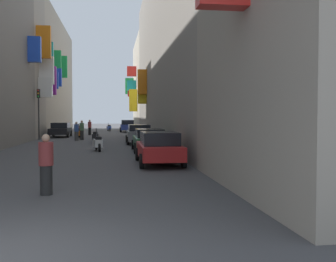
# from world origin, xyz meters

# --- Properties ---
(ground_plane) EXTENTS (140.00, 140.00, 0.00)m
(ground_plane) POSITION_xyz_m (0.00, 30.00, 0.00)
(ground_plane) COLOR #424244
(building_left_mid_a) EXTENTS (7.31, 5.33, 19.58)m
(building_left_mid_a) POSITION_xyz_m (-7.96, 31.99, 9.75)
(building_left_mid_a) COLOR gray
(building_left_mid_a) RESTS_ON ground
(building_left_mid_b) EXTENTS (7.01, 25.34, 14.47)m
(building_left_mid_b) POSITION_xyz_m (-7.99, 47.32, 7.24)
(building_left_mid_b) COLOR #9E9384
(building_left_mid_b) RESTS_ON ground
(building_right_mid_a) EXTENTS (6.90, 34.69, 14.95)m
(building_right_mid_a) POSITION_xyz_m (8.00, 26.42, 7.47)
(building_right_mid_a) COLOR gray
(building_right_mid_a) RESTS_ON ground
(building_right_mid_b) EXTENTS (7.36, 16.24, 13.10)m
(building_right_mid_b) POSITION_xyz_m (7.98, 51.88, 6.55)
(building_right_mid_b) COLOR #BCB29E
(building_right_mid_b) RESTS_ON ground
(parked_car_blue) EXTENTS (1.95, 4.15, 1.55)m
(parked_car_blue) POSITION_xyz_m (3.51, 44.90, 0.80)
(parked_car_blue) COLOR navy
(parked_car_blue) RESTS_ON ground
(parked_car_grey) EXTENTS (1.91, 3.97, 1.44)m
(parked_car_grey) POSITION_xyz_m (3.64, 23.21, 0.76)
(parked_car_grey) COLOR slate
(parked_car_grey) RESTS_ON ground
(parked_car_red) EXTENTS (1.86, 4.36, 1.40)m
(parked_car_red) POSITION_xyz_m (3.71, 10.83, 0.74)
(parked_car_red) COLOR #B21E1E
(parked_car_red) RESTS_ON ground
(parked_car_green) EXTENTS (1.91, 4.37, 1.33)m
(parked_car_green) POSITION_xyz_m (3.83, 16.89, 0.71)
(parked_car_green) COLOR #236638
(parked_car_green) RESTS_ON ground
(parked_car_black) EXTENTS (1.95, 4.28, 1.41)m
(parked_car_black) POSITION_xyz_m (-3.47, 33.70, 0.74)
(parked_car_black) COLOR black
(parked_car_black) RESTS_ON ground
(scooter_blue) EXTENTS (0.65, 1.94, 1.13)m
(scooter_blue) POSITION_xyz_m (1.09, 47.81, 0.46)
(scooter_blue) COLOR #2D4CAD
(scooter_blue) RESTS_ON ground
(scooter_red) EXTENTS (0.64, 1.76, 1.13)m
(scooter_red) POSITION_xyz_m (-2.75, 45.46, 0.46)
(scooter_red) COLOR red
(scooter_red) RESTS_ON ground
(scooter_black) EXTENTS (0.50, 1.97, 1.13)m
(scooter_black) POSITION_xyz_m (0.36, 25.06, 0.46)
(scooter_black) COLOR black
(scooter_black) RESTS_ON ground
(scooter_orange) EXTENTS (0.70, 1.90, 1.13)m
(scooter_orange) POSITION_xyz_m (-1.36, 31.59, 0.46)
(scooter_orange) COLOR orange
(scooter_orange) RESTS_ON ground
(scooter_white) EXTENTS (0.63, 1.90, 1.13)m
(scooter_white) POSITION_xyz_m (0.84, 17.65, 0.46)
(scooter_white) COLOR silver
(scooter_white) RESTS_ON ground
(pedestrian_crossing) EXTENTS (0.39, 0.39, 1.59)m
(pedestrian_crossing) POSITION_xyz_m (-1.33, 27.44, 0.79)
(pedestrian_crossing) COLOR #3F3F3F
(pedestrian_crossing) RESTS_ON ground
(pedestrian_near_right) EXTENTS (0.47, 0.47, 1.66)m
(pedestrian_near_right) POSITION_xyz_m (-0.84, 37.25, 0.83)
(pedestrian_near_right) COLOR black
(pedestrian_near_right) RESTS_ON ground
(pedestrian_mid_street) EXTENTS (0.51, 0.51, 1.61)m
(pedestrian_mid_street) POSITION_xyz_m (0.02, 4.77, 0.80)
(pedestrian_mid_street) COLOR #252525
(pedestrian_mid_street) RESTS_ON ground
(pedestrian_far_away) EXTENTS (0.53, 0.53, 1.69)m
(pedestrian_far_away) POSITION_xyz_m (-0.99, 28.69, 0.84)
(pedestrian_far_away) COLOR #292929
(pedestrian_far_away) RESTS_ON ground
(traffic_light_near_corner) EXTENTS (0.26, 0.34, 4.39)m
(traffic_light_near_corner) POSITION_xyz_m (-4.64, 28.98, 2.98)
(traffic_light_near_corner) COLOR #2D2D2D
(traffic_light_near_corner) RESTS_ON ground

